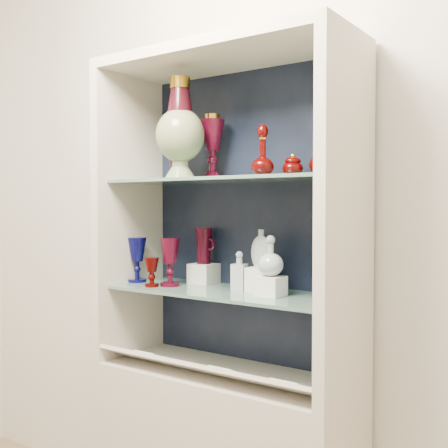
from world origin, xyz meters
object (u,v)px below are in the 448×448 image
Objects in this scene: ruby_pitcher at (204,246)px; flat_flask at (261,248)px; lidded_bowl at (293,165)px; ruby_goblet_tall at (170,262)px; ruby_decanter_b at (322,146)px; pedestal_lamp_right at (212,147)px; cameo_medallion at (339,252)px; pedestal_lamp_left at (174,148)px; clear_round_decanter at (271,257)px; enamel_urn at (180,128)px; ruby_goblet_small at (152,272)px; clear_square_bottle at (239,271)px; ruby_decanter_a at (263,147)px; cobalt_goblet at (137,260)px.

ruby_pitcher is 0.32m from flat_flask.
lidded_bowl is 0.43× the size of ruby_goblet_tall.
ruby_decanter_b is at bearing 27.26° from lidded_bowl.
pedestal_lamp_right is 1.35× the size of ruby_goblet_tall.
cameo_medallion is at bearing -25.61° from ruby_decanter_b.
pedestal_lamp_left is 2.06× the size of cameo_medallion.
clear_round_decanter is (-0.16, -0.08, -0.39)m from ruby_decanter_b.
pedestal_lamp_right is at bearing -20.68° from ruby_pitcher.
pedestal_lamp_left is 1.03× the size of pedestal_lamp_right.
ruby_goblet_small is at bearing -169.38° from enamel_urn.
lidded_bowl reaches higher than clear_square_bottle.
clear_round_decanter is at bearing -152.44° from ruby_decanter_b.
ruby_pitcher reaches higher than ruby_goblet_tall.
cobalt_goblet is (-0.62, 0.02, -0.43)m from ruby_decanter_a.
ruby_goblet_small is 0.79× the size of flat_flask.
pedestal_lamp_right is 1.87× the size of clear_round_decanter.
lidded_bowl is at bearing 10.99° from ruby_goblet_small.
pedestal_lamp_right is 2.23× the size of ruby_goblet_small.
clear_round_decanter is at bearing -15.52° from pedestal_lamp_right.
ruby_goblet_tall is (-0.43, 0.01, -0.43)m from ruby_decanter_a.
ruby_decanter_b is 1.83× the size of ruby_goblet_small.
pedestal_lamp_left is at bearing 177.30° from clear_square_bottle.
pedestal_lamp_right is 0.48m from ruby_goblet_tall.
pedestal_lamp_right is 1.73× the size of clear_square_bottle.
pedestal_lamp_right is 1.38× the size of cobalt_goblet.
clear_square_bottle is (0.21, 0.09, -0.54)m from enamel_urn.
ruby_pitcher is 1.01× the size of flat_flask.
ruby_goblet_tall is (0.04, -0.07, -0.46)m from pedestal_lamp_left.
ruby_decanter_a reaches higher than cobalt_goblet.
pedestal_lamp_left is at bearing 178.26° from lidded_bowl.
flat_flask reaches higher than ruby_pitcher.
pedestal_lamp_right is at bearing 12.39° from pedestal_lamp_left.
ruby_decanter_a is at bearing -144.02° from lidded_bowl.
enamel_urn is at bearing -176.06° from ruby_decanter_a.
pedestal_lamp_right reaches higher than clear_square_bottle.
clear_square_bottle is (0.48, 0.04, -0.02)m from cobalt_goblet.
pedestal_lamp_left is at bearing -167.61° from pedestal_lamp_right.
cameo_medallion is (0.88, 0.05, 0.07)m from cobalt_goblet.
ruby_goblet_tall is at bearing -3.22° from cobalt_goblet.
ruby_goblet_tall reaches higher than clear_square_bottle.
cobalt_goblet is 1.26× the size of ruby_pitcher.
flat_flask is at bearing 21.74° from enamel_urn.
ruby_decanter_b reaches higher than clear_square_bottle.
cobalt_goblet is at bearing 178.19° from ruby_decanter_a.
pedestal_lamp_left reaches higher than cameo_medallion.
ruby_decanter_a is 1.06× the size of ruby_goblet_tall.
ruby_decanter_a is 1.75× the size of ruby_goblet_small.
clear_square_bottle is at bearing -14.26° from ruby_pitcher.
ruby_decanter_a is 0.37m from flat_flask.
pedestal_lamp_left reaches higher than clear_square_bottle.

